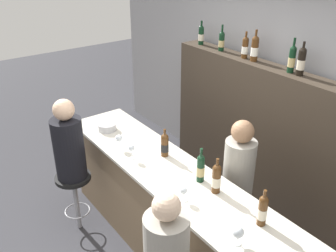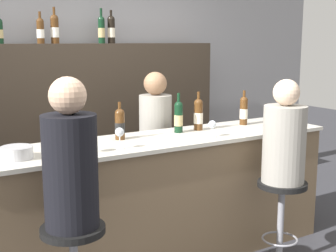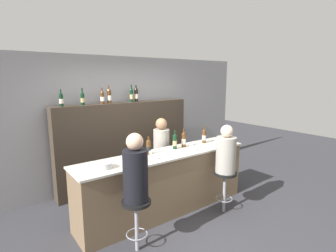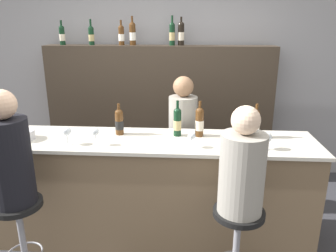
% 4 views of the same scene
% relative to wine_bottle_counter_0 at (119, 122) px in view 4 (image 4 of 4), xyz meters
% --- Properties ---
extents(wall_back, '(6.40, 0.05, 2.60)m').
position_rel_wine_bottle_counter_0_xyz_m(wall_back, '(0.25, 1.47, 0.19)').
color(wall_back, gray).
rests_on(wall_back, ground_plane).
extents(bar_counter, '(2.99, 0.65, 0.99)m').
position_rel_wine_bottle_counter_0_xyz_m(bar_counter, '(0.25, -0.12, -0.62)').
color(bar_counter, brown).
rests_on(bar_counter, ground_plane).
extents(back_bar_cabinet, '(2.80, 0.28, 1.70)m').
position_rel_wine_bottle_counter_0_xyz_m(back_bar_cabinet, '(0.25, 1.24, -0.26)').
color(back_bar_cabinet, '#382D23').
rests_on(back_bar_cabinet, ground_plane).
extents(wine_bottle_counter_0, '(0.08, 0.08, 0.29)m').
position_rel_wine_bottle_counter_0_xyz_m(wine_bottle_counter_0, '(0.00, 0.00, 0.00)').
color(wine_bottle_counter_0, '#4C2D14').
rests_on(wine_bottle_counter_0, bar_counter).
extents(wine_bottle_counter_1, '(0.07, 0.07, 0.32)m').
position_rel_wine_bottle_counter_0_xyz_m(wine_bottle_counter_1, '(0.53, 0.00, 0.01)').
color(wine_bottle_counter_1, black).
rests_on(wine_bottle_counter_1, bar_counter).
extents(wine_bottle_counter_2, '(0.08, 0.08, 0.32)m').
position_rel_wine_bottle_counter_0_xyz_m(wine_bottle_counter_2, '(0.72, 0.00, 0.01)').
color(wine_bottle_counter_2, '#4C2D14').
rests_on(wine_bottle_counter_2, bar_counter).
extents(wine_bottle_counter_3, '(0.07, 0.07, 0.31)m').
position_rel_wine_bottle_counter_0_xyz_m(wine_bottle_counter_3, '(1.22, 0.00, 0.01)').
color(wine_bottle_counter_3, '#4C2D14').
rests_on(wine_bottle_counter_3, bar_counter).
extents(wine_bottle_backbar_0, '(0.07, 0.07, 0.29)m').
position_rel_wine_bottle_counter_0_xyz_m(wine_bottle_backbar_0, '(-0.94, 1.24, 0.71)').
color(wine_bottle_backbar_0, black).
rests_on(wine_bottle_backbar_0, back_bar_cabinet).
extents(wine_bottle_backbar_1, '(0.07, 0.07, 0.30)m').
position_rel_wine_bottle_counter_0_xyz_m(wine_bottle_backbar_1, '(-0.58, 1.24, 0.71)').
color(wine_bottle_backbar_1, black).
rests_on(wine_bottle_backbar_1, back_bar_cabinet).
extents(wine_bottle_backbar_2, '(0.07, 0.07, 0.29)m').
position_rel_wine_bottle_counter_0_xyz_m(wine_bottle_backbar_2, '(-0.21, 1.24, 0.71)').
color(wine_bottle_backbar_2, '#4C2D14').
rests_on(wine_bottle_backbar_2, back_bar_cabinet).
extents(wine_bottle_backbar_3, '(0.08, 0.08, 0.34)m').
position_rel_wine_bottle_counter_0_xyz_m(wine_bottle_backbar_3, '(-0.07, 1.24, 0.73)').
color(wine_bottle_backbar_3, '#4C2D14').
rests_on(wine_bottle_backbar_3, back_bar_cabinet).
extents(wine_bottle_backbar_4, '(0.07, 0.07, 0.34)m').
position_rel_wine_bottle_counter_0_xyz_m(wine_bottle_backbar_4, '(0.41, 1.24, 0.73)').
color(wine_bottle_backbar_4, black).
rests_on(wine_bottle_backbar_4, back_bar_cabinet).
extents(wine_bottle_backbar_5, '(0.08, 0.08, 0.33)m').
position_rel_wine_bottle_counter_0_xyz_m(wine_bottle_backbar_5, '(0.51, 1.24, 0.73)').
color(wine_bottle_backbar_5, black).
rests_on(wine_bottle_backbar_5, back_bar_cabinet).
extents(wine_glass_0, '(0.07, 0.07, 0.15)m').
position_rel_wine_bottle_counter_0_xyz_m(wine_glass_0, '(-0.38, -0.29, -0.01)').
color(wine_glass_0, silver).
rests_on(wine_glass_0, bar_counter).
extents(wine_glass_1, '(0.06, 0.06, 0.15)m').
position_rel_wine_bottle_counter_0_xyz_m(wine_glass_1, '(-0.14, -0.29, -0.01)').
color(wine_glass_1, silver).
rests_on(wine_glass_1, bar_counter).
extents(wine_glass_2, '(0.07, 0.07, 0.13)m').
position_rel_wine_bottle_counter_0_xyz_m(wine_glass_2, '(0.65, -0.29, -0.03)').
color(wine_glass_2, silver).
rests_on(wine_glass_2, bar_counter).
extents(wine_glass_3, '(0.08, 0.08, 0.14)m').
position_rel_wine_bottle_counter_0_xyz_m(wine_glass_3, '(1.25, -0.29, -0.02)').
color(wine_glass_3, silver).
rests_on(wine_glass_3, bar_counter).
extents(metal_bowl, '(0.20, 0.20, 0.08)m').
position_rel_wine_bottle_counter_0_xyz_m(metal_bowl, '(-0.82, -0.19, -0.08)').
color(metal_bowl, '#B7B7BC').
rests_on(metal_bowl, bar_counter).
extents(bar_stool_left, '(0.37, 0.37, 0.68)m').
position_rel_wine_bottle_counter_0_xyz_m(bar_stool_left, '(-0.65, -0.71, -0.58)').
color(bar_stool_left, gray).
rests_on(bar_stool_left, ground_plane).
extents(guest_seated_left, '(0.31, 0.31, 0.86)m').
position_rel_wine_bottle_counter_0_xyz_m(guest_seated_left, '(-0.65, -0.71, -0.05)').
color(guest_seated_left, black).
rests_on(guest_seated_left, bar_stool_left).
extents(bar_stool_right, '(0.37, 0.37, 0.68)m').
position_rel_wine_bottle_counter_0_xyz_m(bar_stool_right, '(1.00, -0.71, -0.58)').
color(bar_stool_right, gray).
rests_on(bar_stool_right, ground_plane).
extents(guest_seated_right, '(0.32, 0.32, 0.77)m').
position_rel_wine_bottle_counter_0_xyz_m(guest_seated_right, '(1.00, -0.71, -0.10)').
color(guest_seated_right, gray).
rests_on(guest_seated_right, bar_stool_right).
extents(bartender, '(0.29, 0.29, 1.46)m').
position_rel_wine_bottle_counter_0_xyz_m(bartender, '(0.57, 0.45, -0.43)').
color(bartender, gray).
rests_on(bartender, ground_plane).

